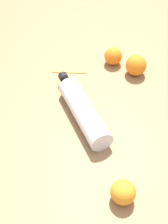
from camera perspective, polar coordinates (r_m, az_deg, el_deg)
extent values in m
plane|color=olive|center=(0.94, -2.57, -0.26)|extent=(2.40, 2.40, 0.00)
cylinder|color=silver|center=(0.90, 0.00, 0.00)|extent=(0.15, 0.26, 0.07)
cone|color=silver|center=(1.00, -3.29, 5.58)|extent=(0.08, 0.06, 0.07)
cylinder|color=black|center=(1.02, -3.88, 6.56)|extent=(0.04, 0.03, 0.03)
sphere|color=orange|center=(1.12, 5.50, 10.38)|extent=(0.06, 0.06, 0.06)
sphere|color=orange|center=(0.75, 7.34, -14.70)|extent=(0.06, 0.06, 0.06)
sphere|color=orange|center=(1.08, 9.74, 8.63)|extent=(0.07, 0.07, 0.07)
cube|color=#E5B24C|center=(1.14, -2.48, 9.79)|extent=(0.14, 0.16, 0.01)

